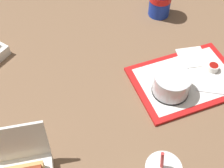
{
  "coord_description": "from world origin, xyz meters",
  "views": [
    {
      "loc": [
        0.12,
        0.64,
        0.85
      ],
      "look_at": [
        -0.01,
        0.0,
        0.05
      ],
      "focal_mm": 50.0,
      "sensor_mm": 36.0,
      "label": 1
    }
  ],
  "objects_px": {
    "cake_container": "(171,84)",
    "plastic_fork": "(212,92)",
    "ketchup_cup": "(213,67)",
    "food_tray": "(186,79)"
  },
  "relations": [
    {
      "from": "food_tray",
      "to": "plastic_fork",
      "type": "bearing_deg",
      "value": 130.69
    },
    {
      "from": "ketchup_cup",
      "to": "plastic_fork",
      "type": "bearing_deg",
      "value": 67.17
    },
    {
      "from": "food_tray",
      "to": "cake_container",
      "type": "xyz_separation_m",
      "value": [
        0.07,
        0.04,
        0.04
      ]
    },
    {
      "from": "cake_container",
      "to": "plastic_fork",
      "type": "distance_m",
      "value": 0.15
    },
    {
      "from": "ketchup_cup",
      "to": "plastic_fork",
      "type": "distance_m",
      "value": 0.1
    },
    {
      "from": "food_tray",
      "to": "ketchup_cup",
      "type": "height_order",
      "value": "ketchup_cup"
    },
    {
      "from": "food_tray",
      "to": "ketchup_cup",
      "type": "relative_size",
      "value": 10.23
    },
    {
      "from": "food_tray",
      "to": "ketchup_cup",
      "type": "xyz_separation_m",
      "value": [
        -0.11,
        -0.02,
        0.02
      ]
    },
    {
      "from": "cake_container",
      "to": "food_tray",
      "type": "bearing_deg",
      "value": -149.71
    },
    {
      "from": "plastic_fork",
      "to": "ketchup_cup",
      "type": "bearing_deg",
      "value": -91.51
    }
  ]
}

